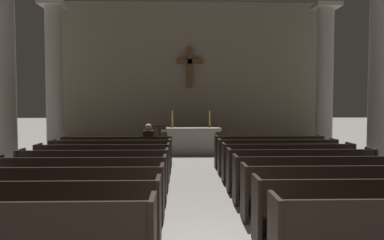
# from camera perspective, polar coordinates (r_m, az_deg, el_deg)

# --- Properties ---
(pew_left_row_1) EXTENTS (3.27, 0.50, 0.95)m
(pew_left_row_1) POSITION_cam_1_polar(r_m,az_deg,el_deg) (4.81, -26.23, -15.96)
(pew_left_row_1) COLOR black
(pew_left_row_1) RESTS_ON ground
(pew_left_row_2) EXTENTS (3.27, 0.50, 0.95)m
(pew_left_row_2) POSITION_cam_1_polar(r_m,az_deg,el_deg) (5.72, -21.83, -12.82)
(pew_left_row_2) COLOR black
(pew_left_row_2) RESTS_ON ground
(pew_left_row_3) EXTENTS (3.27, 0.50, 0.95)m
(pew_left_row_3) POSITION_cam_1_polar(r_m,az_deg,el_deg) (6.67, -18.72, -10.51)
(pew_left_row_3) COLOR black
(pew_left_row_3) RESTS_ON ground
(pew_left_row_4) EXTENTS (3.27, 0.50, 0.95)m
(pew_left_row_4) POSITION_cam_1_polar(r_m,az_deg,el_deg) (7.64, -16.42, -8.77)
(pew_left_row_4) COLOR black
(pew_left_row_4) RESTS_ON ground
(pew_left_row_5) EXTENTS (3.27, 0.50, 0.95)m
(pew_left_row_5) POSITION_cam_1_polar(r_m,az_deg,el_deg) (8.62, -14.66, -7.40)
(pew_left_row_5) COLOR black
(pew_left_row_5) RESTS_ON ground
(pew_left_row_6) EXTENTS (3.27, 0.50, 0.95)m
(pew_left_row_6) POSITION_cam_1_polar(r_m,az_deg,el_deg) (9.61, -13.26, -6.32)
(pew_left_row_6) COLOR black
(pew_left_row_6) RESTS_ON ground
(pew_left_row_7) EXTENTS (3.27, 0.50, 0.95)m
(pew_left_row_7) POSITION_cam_1_polar(r_m,az_deg,el_deg) (10.62, -12.14, -5.43)
(pew_left_row_7) COLOR black
(pew_left_row_7) RESTS_ON ground
(pew_left_row_8) EXTENTS (3.27, 0.50, 0.95)m
(pew_left_row_8) POSITION_cam_1_polar(r_m,az_deg,el_deg) (11.62, -11.21, -4.70)
(pew_left_row_8) COLOR black
(pew_left_row_8) RESTS_ON ground
(pew_right_row_2) EXTENTS (3.27, 0.50, 0.95)m
(pew_right_row_2) POSITION_cam_1_polar(r_m,az_deg,el_deg) (6.01, 25.33, -12.13)
(pew_right_row_2) COLOR black
(pew_right_row_2) RESTS_ON ground
(pew_right_row_3) EXTENTS (3.27, 0.50, 0.95)m
(pew_right_row_3) POSITION_cam_1_polar(r_m,az_deg,el_deg) (6.92, 21.40, -10.08)
(pew_right_row_3) COLOR black
(pew_right_row_3) RESTS_ON ground
(pew_right_row_4) EXTENTS (3.27, 0.50, 0.95)m
(pew_right_row_4) POSITION_cam_1_polar(r_m,az_deg,el_deg) (7.86, 18.42, -8.47)
(pew_right_row_4) COLOR black
(pew_right_row_4) RESTS_ON ground
(pew_right_row_5) EXTENTS (3.27, 0.50, 0.95)m
(pew_right_row_5) POSITION_cam_1_polar(r_m,az_deg,el_deg) (8.81, 16.11, -7.20)
(pew_right_row_5) COLOR black
(pew_right_row_5) RESTS_ON ground
(pew_right_row_6) EXTENTS (3.27, 0.50, 0.95)m
(pew_right_row_6) POSITION_cam_1_polar(r_m,az_deg,el_deg) (9.79, 14.26, -6.16)
(pew_right_row_6) COLOR black
(pew_right_row_6) RESTS_ON ground
(pew_right_row_7) EXTENTS (3.27, 0.50, 0.95)m
(pew_right_row_7) POSITION_cam_1_polar(r_m,az_deg,el_deg) (10.77, 12.75, -5.32)
(pew_right_row_7) COLOR black
(pew_right_row_7) RESTS_ON ground
(pew_right_row_8) EXTENTS (3.27, 0.50, 0.95)m
(pew_right_row_8) POSITION_cam_1_polar(r_m,az_deg,el_deg) (11.77, 11.50, -4.61)
(pew_right_row_8) COLOR black
(pew_right_row_8) RESTS_ON ground
(column_left_second) EXTENTS (0.95, 0.95, 5.69)m
(column_left_second) POSITION_cam_1_polar(r_m,az_deg,el_deg) (11.37, -26.67, 6.42)
(column_left_second) COLOR #9E998E
(column_left_second) RESTS_ON ground
(column_right_second) EXTENTS (0.95, 0.95, 5.69)m
(column_right_second) POSITION_cam_1_polar(r_m,az_deg,el_deg) (11.70, 26.67, 6.32)
(column_right_second) COLOR #9E998E
(column_right_second) RESTS_ON ground
(column_left_third) EXTENTS (0.95, 0.95, 5.69)m
(column_left_third) POSITION_cam_1_polar(r_m,az_deg,el_deg) (15.16, -20.11, 5.61)
(column_left_third) COLOR #9E998E
(column_left_third) RESTS_ON ground
(column_right_third) EXTENTS (0.95, 0.95, 5.69)m
(column_right_third) POSITION_cam_1_polar(r_m,az_deg,el_deg) (15.40, 19.44, 5.58)
(column_right_third) COLOR #9E998E
(column_right_third) RESTS_ON ground
(altar) EXTENTS (2.20, 0.90, 1.01)m
(altar) POSITION_cam_1_polar(r_m,az_deg,el_deg) (14.17, -0.14, -3.04)
(altar) COLOR #A8A399
(altar) RESTS_ON ground
(candlestick_left) EXTENTS (0.16, 0.16, 0.63)m
(candlestick_left) POSITION_cam_1_polar(r_m,az_deg,el_deg) (14.11, -2.98, -0.33)
(candlestick_left) COLOR #B79338
(candlestick_left) RESTS_ON altar
(candlestick_right) EXTENTS (0.16, 0.16, 0.63)m
(candlestick_right) POSITION_cam_1_polar(r_m,az_deg,el_deg) (14.15, 2.69, -0.32)
(candlestick_right) COLOR #B79338
(candlestick_right) RESTS_ON altar
(apse_with_cross) EXTENTS (11.31, 0.46, 6.23)m
(apse_with_cross) POSITION_cam_1_polar(r_m,az_deg,el_deg) (16.44, -0.35, 6.79)
(apse_with_cross) COLOR gray
(apse_with_cross) RESTS_ON ground
(lectern) EXTENTS (0.44, 0.36, 1.15)m
(lectern) POSITION_cam_1_polar(r_m,az_deg,el_deg) (12.99, -4.95, -3.53)
(lectern) COLOR black
(lectern) RESTS_ON ground
(lone_worshipper) EXTENTS (0.32, 0.43, 1.32)m
(lone_worshipper) POSITION_cam_1_polar(r_m,az_deg,el_deg) (11.51, -6.56, -3.65)
(lone_worshipper) COLOR #26262B
(lone_worshipper) RESTS_ON ground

